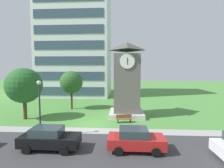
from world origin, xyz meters
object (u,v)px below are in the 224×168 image
object	(u,v)px
street_lamp	(40,102)
parked_car_red	(135,139)
tree_near_tower	(24,86)
clock_tower	(127,84)
tree_by_building	(71,82)
park_bench	(124,118)
parked_car_black	(49,138)

from	to	relation	value
street_lamp	parked_car_red	distance (m)	8.82
tree_near_tower	parked_car_red	size ratio (longest dim) A/B	1.51
clock_tower	tree_by_building	size ratio (longest dim) A/B	1.62
tree_by_building	street_lamp	bearing A→B (deg)	-87.41
street_lamp	parked_car_red	world-z (taller)	street_lamp
clock_tower	park_bench	bearing A→B (deg)	-97.25
clock_tower	parked_car_black	xyz separation A→B (m)	(-6.08, -9.89, -3.38)
parked_car_black	parked_car_red	bearing A→B (deg)	1.18
tree_by_building	tree_near_tower	bearing A→B (deg)	-125.56
park_bench	tree_near_tower	bearing A→B (deg)	176.74
park_bench	parked_car_red	bearing A→B (deg)	-83.76
park_bench	parked_car_red	world-z (taller)	parked_car_red
tree_by_building	tree_near_tower	size ratio (longest dim) A/B	0.94
clock_tower	tree_by_building	bearing A→B (deg)	157.49
park_bench	street_lamp	world-z (taller)	street_lamp
tree_near_tower	clock_tower	bearing A→B (deg)	10.20
street_lamp	tree_by_building	bearing A→B (deg)	92.59
park_bench	tree_near_tower	size ratio (longest dim) A/B	0.29
clock_tower	street_lamp	bearing A→B (deg)	-135.72
tree_by_building	park_bench	bearing A→B (deg)	-38.66
clock_tower	tree_near_tower	size ratio (longest dim) A/B	1.52
tree_by_building	parked_car_red	bearing A→B (deg)	-56.51
tree_by_building	tree_near_tower	distance (m)	7.02
parked_car_black	parked_car_red	world-z (taller)	same
parked_car_red	park_bench	bearing A→B (deg)	96.24
clock_tower	parked_car_red	bearing A→B (deg)	-87.80
tree_by_building	clock_tower	bearing A→B (deg)	-22.51
street_lamp	tree_by_building	xyz separation A→B (m)	(-0.50, 11.14, 0.93)
park_bench	tree_by_building	distance (m)	10.88
street_lamp	tree_near_tower	xyz separation A→B (m)	(-4.59, 5.43, 0.92)
clock_tower	tree_by_building	xyz separation A→B (m)	(-8.37, 3.47, -0.10)
park_bench	tree_by_building	xyz separation A→B (m)	(-8.00, 6.40, 3.68)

